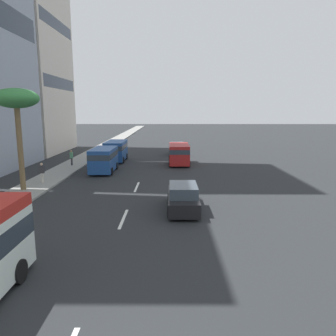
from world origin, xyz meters
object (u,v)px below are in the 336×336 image
Objects in this scene: van_fifth at (179,153)px; palm_tree at (16,101)px; van_sixth at (104,159)px; pedestrian_near_lamp at (42,172)px; pedestrian_mid_block at (71,157)px; car_lead at (177,149)px; car_third at (183,198)px; van_fourth at (116,150)px.

palm_tree reaches higher than van_fifth.
pedestrian_near_lamp is at bearing -37.30° from van_sixth.
pedestrian_near_lamp reaches higher than pedestrian_mid_block.
palm_tree is (-2.29, 0.52, 5.46)m from pedestrian_near_lamp.
pedestrian_mid_block reaches higher than car_lead.
van_fifth reaches higher than pedestrian_near_lamp.
van_fifth is at bearing -0.86° from car_third.
car_lead is 20.67m from pedestrian_near_lamp.
pedestrian_near_lamp is (-11.83, 3.98, -0.31)m from van_fourth.
pedestrian_near_lamp is 1.01× the size of pedestrian_mid_block.
van_fifth is 8.54m from van_sixth.
car_lead is at bearing 0.72° from van_fifth.
pedestrian_mid_block reaches higher than car_third.
van_fourth reaches higher than van_fifth.
palm_tree is at bearing 149.39° from car_lead.
van_fourth reaches higher than car_lead.
car_lead is 9.09m from van_fourth.
van_fourth is 1.03× the size of van_sixth.
van_fourth is 7.60m from van_fifth.
pedestrian_mid_block is (-9.20, 11.23, 0.22)m from car_lead.
pedestrian_mid_block is at bearing -85.80° from pedestrian_near_lamp.
van_sixth reaches higher than car_lead.
pedestrian_near_lamp is 0.22× the size of palm_tree.
van_fifth is at bearing -136.10° from pedestrian_near_lamp.
van_fifth is 17.48m from palm_tree.
van_fifth is (-2.28, -7.25, -0.07)m from van_fourth.
palm_tree reaches higher than pedestrian_mid_block.
van_fifth reaches higher than pedestrian_mid_block.
pedestrian_mid_block is 0.22× the size of palm_tree.
car_third is 0.95× the size of van_fifth.
car_third is 18.59m from pedestrian_mid_block.
van_sixth is at bearing 137.04° from pedestrian_mid_block.
car_third is 0.96× the size of van_sixth.
van_fifth is (16.27, -0.24, 0.51)m from car_third.
pedestrian_mid_block is at bearing 129.31° from car_lead.
van_fifth is 3.08× the size of pedestrian_mid_block.
car_lead is at bearing -119.08° from pedestrian_near_lamp.
van_sixth is at bearing -0.53° from van_fourth.
van_fourth is at bearing 72.53° from van_fifth.
van_fifth is 0.67× the size of palm_tree.
pedestrian_mid_block is at bearing -48.41° from van_fourth.
car_lead is 2.86× the size of pedestrian_near_lamp.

